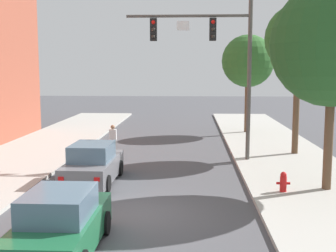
{
  "coord_description": "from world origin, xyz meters",
  "views": [
    {
      "loc": [
        1.88,
        -13.3,
        4.5
      ],
      "look_at": [
        0.86,
        6.04,
        2.0
      ],
      "focal_mm": 47.65,
      "sensor_mm": 36.0,
      "label": 1
    }
  ],
  "objects_px": {
    "car_lead_grey": "(93,165)",
    "car_following_green": "(61,225)",
    "pedestrian_crossing_road": "(113,139)",
    "street_tree_third": "(248,61)",
    "traffic_signal_mast": "(215,51)",
    "fire_hydrant": "(283,182)",
    "street_tree_nearest": "(333,45)",
    "street_tree_second": "(299,39)"
  },
  "relations": [
    {
      "from": "car_lead_grey",
      "to": "street_tree_second",
      "type": "xyz_separation_m",
      "value": [
        9.22,
        5.98,
        5.26
      ]
    },
    {
      "from": "street_tree_second",
      "to": "pedestrian_crossing_road",
      "type": "bearing_deg",
      "value": -176.36
    },
    {
      "from": "pedestrian_crossing_road",
      "to": "traffic_signal_mast",
      "type": "bearing_deg",
      "value": -11.87
    },
    {
      "from": "pedestrian_crossing_road",
      "to": "street_tree_third",
      "type": "xyz_separation_m",
      "value": [
        7.84,
        8.43,
        4.09
      ]
    },
    {
      "from": "car_lead_grey",
      "to": "street_tree_second",
      "type": "bearing_deg",
      "value": 32.95
    },
    {
      "from": "fire_hydrant",
      "to": "car_lead_grey",
      "type": "bearing_deg",
      "value": 168.9
    },
    {
      "from": "street_tree_nearest",
      "to": "car_following_green",
      "type": "bearing_deg",
      "value": -144.16
    },
    {
      "from": "pedestrian_crossing_road",
      "to": "street_tree_third",
      "type": "distance_m",
      "value": 12.21
    },
    {
      "from": "fire_hydrant",
      "to": "street_tree_nearest",
      "type": "distance_m",
      "value": 5.12
    },
    {
      "from": "pedestrian_crossing_road",
      "to": "street_tree_third",
      "type": "relative_size",
      "value": 0.25
    },
    {
      "from": "pedestrian_crossing_road",
      "to": "fire_hydrant",
      "type": "relative_size",
      "value": 2.28
    },
    {
      "from": "street_tree_third",
      "to": "car_following_green",
      "type": "bearing_deg",
      "value": -108.71
    },
    {
      "from": "street_tree_third",
      "to": "traffic_signal_mast",
      "type": "bearing_deg",
      "value": -106.08
    },
    {
      "from": "street_tree_nearest",
      "to": "street_tree_third",
      "type": "bearing_deg",
      "value": 94.31
    },
    {
      "from": "fire_hydrant",
      "to": "street_tree_nearest",
      "type": "height_order",
      "value": "street_tree_nearest"
    },
    {
      "from": "car_following_green",
      "to": "car_lead_grey",
      "type": "bearing_deg",
      "value": 96.03
    },
    {
      "from": "car_following_green",
      "to": "street_tree_second",
      "type": "distance_m",
      "value": 16.2
    },
    {
      "from": "street_tree_second",
      "to": "car_lead_grey",
      "type": "bearing_deg",
      "value": -147.05
    },
    {
      "from": "pedestrian_crossing_road",
      "to": "street_tree_nearest",
      "type": "distance_m",
      "value": 11.81
    },
    {
      "from": "fire_hydrant",
      "to": "street_tree_second",
      "type": "bearing_deg",
      "value": 74.31
    },
    {
      "from": "fire_hydrant",
      "to": "street_tree_nearest",
      "type": "xyz_separation_m",
      "value": [
        1.65,
        0.46,
        4.82
      ]
    },
    {
      "from": "fire_hydrant",
      "to": "street_tree_nearest",
      "type": "relative_size",
      "value": 0.1
    },
    {
      "from": "car_lead_grey",
      "to": "car_following_green",
      "type": "bearing_deg",
      "value": -83.97
    },
    {
      "from": "fire_hydrant",
      "to": "street_tree_third",
      "type": "height_order",
      "value": "street_tree_third"
    },
    {
      "from": "pedestrian_crossing_road",
      "to": "street_tree_nearest",
      "type": "height_order",
      "value": "street_tree_nearest"
    },
    {
      "from": "fire_hydrant",
      "to": "street_tree_second",
      "type": "xyz_separation_m",
      "value": [
        2.07,
        7.38,
        5.47
      ]
    },
    {
      "from": "car_following_green",
      "to": "street_tree_nearest",
      "type": "height_order",
      "value": "street_tree_nearest"
    },
    {
      "from": "car_following_green",
      "to": "street_tree_nearest",
      "type": "xyz_separation_m",
      "value": [
        8.08,
        5.84,
        4.6
      ]
    },
    {
      "from": "car_lead_grey",
      "to": "street_tree_third",
      "type": "height_order",
      "value": "street_tree_third"
    },
    {
      "from": "street_tree_nearest",
      "to": "street_tree_third",
      "type": "height_order",
      "value": "street_tree_nearest"
    },
    {
      "from": "street_tree_second",
      "to": "street_tree_third",
      "type": "relative_size",
      "value": 1.14
    },
    {
      "from": "car_lead_grey",
      "to": "street_tree_third",
      "type": "distance_m",
      "value": 16.37
    },
    {
      "from": "car_lead_grey",
      "to": "street_tree_nearest",
      "type": "xyz_separation_m",
      "value": [
        8.8,
        -0.94,
        4.6
      ]
    },
    {
      "from": "traffic_signal_mast",
      "to": "fire_hydrant",
      "type": "relative_size",
      "value": 10.42
    },
    {
      "from": "street_tree_second",
      "to": "street_tree_nearest",
      "type": "bearing_deg",
      "value": -93.47
    },
    {
      "from": "car_lead_grey",
      "to": "street_tree_nearest",
      "type": "bearing_deg",
      "value": -6.09
    },
    {
      "from": "street_tree_second",
      "to": "fire_hydrant",
      "type": "bearing_deg",
      "value": -105.69
    },
    {
      "from": "traffic_signal_mast",
      "to": "street_tree_second",
      "type": "bearing_deg",
      "value": 21.34
    },
    {
      "from": "traffic_signal_mast",
      "to": "street_tree_nearest",
      "type": "height_order",
      "value": "traffic_signal_mast"
    },
    {
      "from": "fire_hydrant",
      "to": "car_following_green",
      "type": "bearing_deg",
      "value": -140.11
    },
    {
      "from": "car_following_green",
      "to": "street_tree_third",
      "type": "relative_size",
      "value": 0.64
    },
    {
      "from": "street_tree_nearest",
      "to": "pedestrian_crossing_road",
      "type": "bearing_deg",
      "value": 144.79
    }
  ]
}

